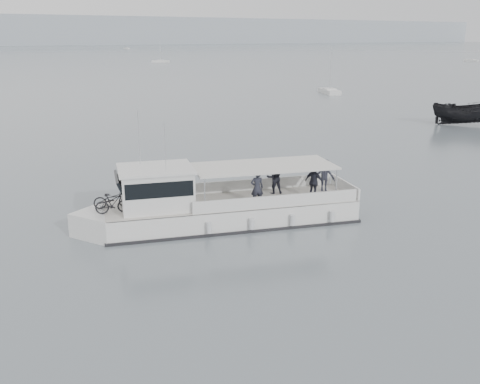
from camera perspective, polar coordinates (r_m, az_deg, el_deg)
ground at (r=29.72m, az=0.60°, el=-2.18°), size 1400.00×1400.00×0.00m
tour_boat at (r=27.53m, az=-3.48°, el=-1.52°), size 14.65×7.01×6.17m
dark_motorboat at (r=63.79m, az=22.77°, el=7.79°), size 7.01×6.13×2.64m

